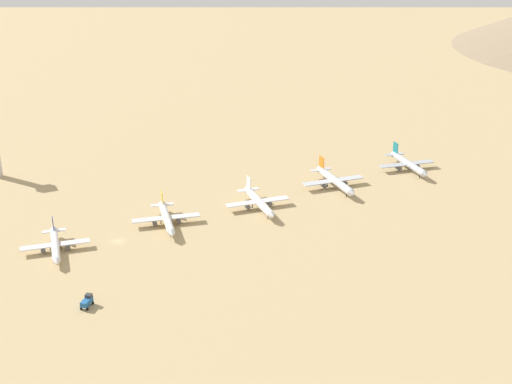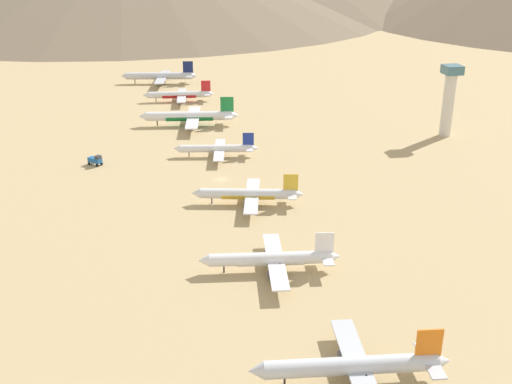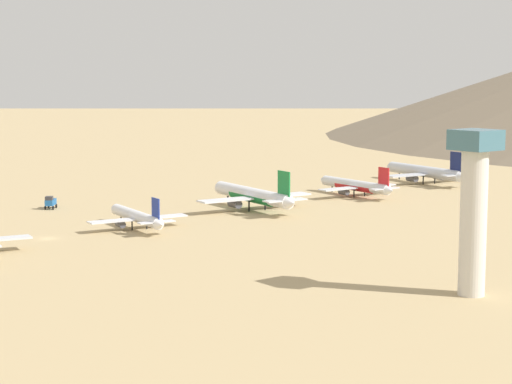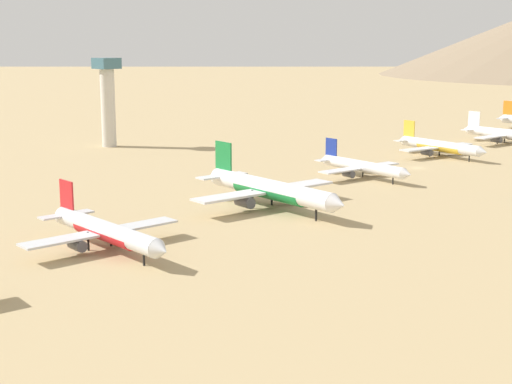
{
  "view_description": "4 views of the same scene",
  "coord_description": "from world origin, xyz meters",
  "px_view_note": "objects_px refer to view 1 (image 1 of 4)",
  "views": [
    {
      "loc": [
        242.99,
        -53.63,
        119.07
      ],
      "look_at": [
        -14.18,
        67.72,
        4.53
      ],
      "focal_mm": 47.31,
      "sensor_mm": 36.0,
      "label": 1
    },
    {
      "loc": [
        19.44,
        199.25,
        78.54
      ],
      "look_at": [
        -9.14,
        20.32,
        3.04
      ],
      "focal_mm": 43.45,
      "sensor_mm": 36.0,
      "label": 2
    },
    {
      "loc": [
        -201.37,
        93.18,
        39.75
      ],
      "look_at": [
        0.65,
        -64.21,
        6.04
      ],
      "focal_mm": 64.15,
      "sensor_mm": 36.0,
      "label": 3
    },
    {
      "loc": [
        116.84,
        -183.88,
        35.96
      ],
      "look_at": [
        12.58,
        -77.89,
        6.01
      ],
      "focal_mm": 53.51,
      "sensor_mm": 36.0,
      "label": 4
    }
  ],
  "objects_px": {
    "parked_jet_5": "(258,201)",
    "service_truck": "(87,301)",
    "parked_jet_3": "(55,244)",
    "parked_jet_4": "(166,218)",
    "parked_jet_6": "(334,180)",
    "parked_jet_7": "(408,164)"
  },
  "relations": [
    {
      "from": "parked_jet_4",
      "to": "parked_jet_7",
      "type": "xyz_separation_m",
      "value": [
        -11.8,
        133.26,
        0.22
      ]
    },
    {
      "from": "parked_jet_4",
      "to": "parked_jet_5",
      "type": "xyz_separation_m",
      "value": [
        0.63,
        42.51,
        0.06
      ]
    },
    {
      "from": "parked_jet_6",
      "to": "parked_jet_7",
      "type": "relative_size",
      "value": 1.04
    },
    {
      "from": "parked_jet_3",
      "to": "parked_jet_7",
      "type": "relative_size",
      "value": 0.87
    },
    {
      "from": "parked_jet_4",
      "to": "parked_jet_5",
      "type": "bearing_deg",
      "value": 89.16
    },
    {
      "from": "parked_jet_6",
      "to": "service_truck",
      "type": "xyz_separation_m",
      "value": [
        57.49,
        -130.55,
        -1.68
      ]
    },
    {
      "from": "service_truck",
      "to": "parked_jet_6",
      "type": "bearing_deg",
      "value": 113.77
    },
    {
      "from": "parked_jet_5",
      "to": "service_truck",
      "type": "bearing_deg",
      "value": -60.09
    },
    {
      "from": "parked_jet_6",
      "to": "parked_jet_4",
      "type": "bearing_deg",
      "value": -85.39
    },
    {
      "from": "parked_jet_6",
      "to": "service_truck",
      "type": "distance_m",
      "value": 142.66
    },
    {
      "from": "parked_jet_6",
      "to": "service_truck",
      "type": "bearing_deg",
      "value": -66.23
    },
    {
      "from": "parked_jet_4",
      "to": "parked_jet_6",
      "type": "bearing_deg",
      "value": 94.61
    },
    {
      "from": "parked_jet_6",
      "to": "parked_jet_7",
      "type": "bearing_deg",
      "value": 95.89
    },
    {
      "from": "parked_jet_4",
      "to": "parked_jet_5",
      "type": "relative_size",
      "value": 0.98
    },
    {
      "from": "parked_jet_5",
      "to": "service_truck",
      "type": "relative_size",
      "value": 6.44
    },
    {
      "from": "parked_jet_3",
      "to": "parked_jet_6",
      "type": "bearing_deg",
      "value": 95.25
    },
    {
      "from": "parked_jet_4",
      "to": "parked_jet_6",
      "type": "xyz_separation_m",
      "value": [
        -6.96,
        86.32,
        0.36
      ]
    },
    {
      "from": "parked_jet_5",
      "to": "parked_jet_7",
      "type": "height_order",
      "value": "parked_jet_7"
    },
    {
      "from": "parked_jet_6",
      "to": "parked_jet_7",
      "type": "height_order",
      "value": "parked_jet_6"
    },
    {
      "from": "parked_jet_5",
      "to": "service_truck",
      "type": "xyz_separation_m",
      "value": [
        49.91,
        -86.74,
        -1.38
      ]
    },
    {
      "from": "parked_jet_3",
      "to": "parked_jet_5",
      "type": "bearing_deg",
      "value": 92.97
    },
    {
      "from": "parked_jet_5",
      "to": "parked_jet_6",
      "type": "xyz_separation_m",
      "value": [
        -7.58,
        43.81,
        0.3
      ]
    }
  ]
}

